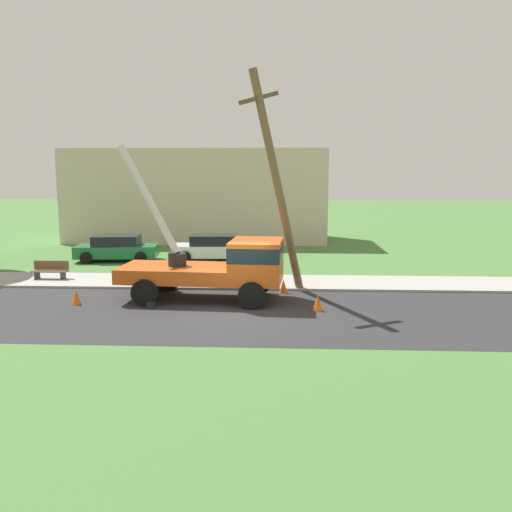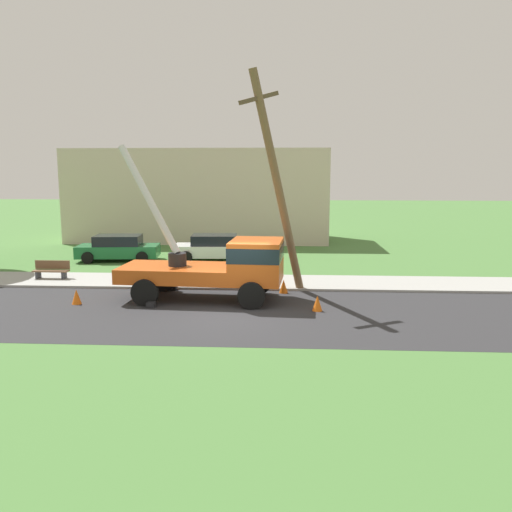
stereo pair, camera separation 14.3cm
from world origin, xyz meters
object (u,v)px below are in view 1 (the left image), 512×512
object	(u,v)px
traffic_cone_ahead	(318,303)
park_bench	(50,271)
utility_truck	(223,264)
leaning_utility_pole	(277,182)
parked_sedan_white	(213,248)
parked_sedan_green	(117,248)
traffic_cone_curbside	(283,286)
traffic_cone_behind	(76,297)

from	to	relation	value
traffic_cone_ahead	park_bench	distance (m)	12.63
utility_truck	traffic_cone_ahead	size ratio (longest dim) A/B	12.05
utility_truck	park_bench	world-z (taller)	utility_truck
leaning_utility_pole	parked_sedan_white	world-z (taller)	leaning_utility_pole
traffic_cone_ahead	parked_sedan_green	size ratio (longest dim) A/B	0.12
traffic_cone_ahead	traffic_cone_curbside	world-z (taller)	same
traffic_cone_behind	traffic_cone_curbside	bearing A→B (deg)	16.15
traffic_cone_behind	parked_sedan_green	size ratio (longest dim) A/B	0.12
utility_truck	traffic_cone_ahead	xyz separation A→B (m)	(3.54, -1.43, -1.13)
traffic_cone_behind	park_bench	bearing A→B (deg)	124.19
traffic_cone_curbside	park_bench	distance (m)	10.71
utility_truck	parked_sedan_white	bearing A→B (deg)	99.79
parked_sedan_green	parked_sedan_white	xyz separation A→B (m)	(5.29, 0.48, 0.00)
parked_sedan_white	park_bench	size ratio (longest dim) A/B	2.81
traffic_cone_behind	parked_sedan_green	bearing A→B (deg)	98.64
parked_sedan_white	park_bench	bearing A→B (deg)	-138.61
utility_truck	parked_sedan_white	xyz separation A→B (m)	(-1.56, 9.05, -0.70)
traffic_cone_ahead	traffic_cone_behind	bearing A→B (deg)	176.99
utility_truck	traffic_cone_ahead	world-z (taller)	utility_truck
parked_sedan_white	park_bench	distance (m)	8.88
parked_sedan_white	traffic_cone_behind	bearing A→B (deg)	-110.99
traffic_cone_ahead	parked_sedan_white	distance (m)	11.67
traffic_cone_curbside	park_bench	size ratio (longest dim) A/B	0.35
traffic_cone_ahead	parked_sedan_white	size ratio (longest dim) A/B	0.12
leaning_utility_pole	parked_sedan_green	xyz separation A→B (m)	(-8.89, 7.45, -3.77)
traffic_cone_curbside	traffic_cone_ahead	bearing A→B (deg)	-65.81
utility_truck	traffic_cone_behind	bearing A→B (deg)	-169.89
utility_truck	traffic_cone_curbside	bearing A→B (deg)	28.76
utility_truck	parked_sedan_white	size ratio (longest dim) A/B	1.50
leaning_utility_pole	traffic_cone_curbside	size ratio (longest dim) A/B	15.62
traffic_cone_behind	parked_sedan_green	world-z (taller)	parked_sedan_green
traffic_cone_behind	park_bench	world-z (taller)	park_bench
utility_truck	traffic_cone_curbside	world-z (taller)	utility_truck
leaning_utility_pole	utility_truck	bearing A→B (deg)	-151.01
leaning_utility_pole	parked_sedan_white	bearing A→B (deg)	114.41
parked_sedan_green	park_bench	size ratio (longest dim) A/B	2.84
utility_truck	traffic_cone_behind	xyz separation A→B (m)	(-5.40, -0.96, -1.13)
traffic_cone_behind	parked_sedan_white	xyz separation A→B (m)	(3.84, 10.02, 0.43)
utility_truck	traffic_cone_curbside	distance (m)	2.88
traffic_cone_curbside	traffic_cone_behind	bearing A→B (deg)	-163.85
utility_truck	leaning_utility_pole	xyz separation A→B (m)	(2.03, 1.13, 3.08)
traffic_cone_ahead	parked_sedan_white	bearing A→B (deg)	115.93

